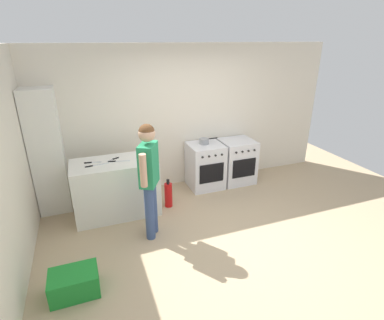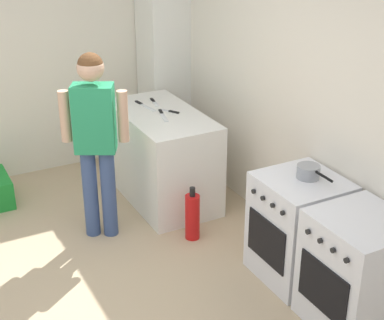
{
  "view_description": "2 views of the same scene",
  "coord_description": "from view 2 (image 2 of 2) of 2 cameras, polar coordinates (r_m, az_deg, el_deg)",
  "views": [
    {
      "loc": [
        -1.69,
        -3.21,
        2.66
      ],
      "look_at": [
        -0.25,
        0.68,
        0.97
      ],
      "focal_mm": 28.0,
      "sensor_mm": 36.0,
      "label": 1
    },
    {
      "loc": [
        3.45,
        -1.01,
        2.81
      ],
      "look_at": [
        -0.2,
        0.93,
        0.93
      ],
      "focal_mm": 55.0,
      "sensor_mm": 36.0,
      "label": 2
    }
  ],
  "objects": [
    {
      "name": "knife_paring",
      "position": [
        5.64,
        -2.03,
        4.74
      ],
      "size": [
        0.2,
        0.12,
        0.01
      ],
      "color": "silver",
      "rests_on": "counter_unit"
    },
    {
      "name": "knife_carving",
      "position": [
        5.55,
        -2.84,
        4.38
      ],
      "size": [
        0.33,
        0.11,
        0.01
      ],
      "color": "silver",
      "rests_on": "counter_unit"
    },
    {
      "name": "person",
      "position": [
        4.98,
        -9.39,
        2.82
      ],
      "size": [
        0.34,
        0.51,
        1.66
      ],
      "color": "#384C7A",
      "rests_on": "ground"
    },
    {
      "name": "side_wall_left",
      "position": [
        6.39,
        -14.61,
        10.05
      ],
      "size": [
        0.1,
        3.1,
        2.6
      ],
      "primitive_type": "cube",
      "color": "silver",
      "rests_on": "ground"
    },
    {
      "name": "knife_bread",
      "position": [
        5.82,
        -4.65,
        5.29
      ],
      "size": [
        0.35,
        0.08,
        0.01
      ],
      "color": "silver",
      "rests_on": "counter_unit"
    },
    {
      "name": "fire_extinguisher",
      "position": [
        5.19,
        0.04,
        -5.49
      ],
      "size": [
        0.13,
        0.13,
        0.5
      ],
      "color": "red",
      "rests_on": "ground"
    },
    {
      "name": "larder_cabinet",
      "position": [
        6.6,
        -2.78,
        8.55
      ],
      "size": [
        0.48,
        0.44,
        2.0
      ],
      "primitive_type": "cube",
      "color": "silver",
      "rests_on": "ground"
    },
    {
      "name": "counter_unit",
      "position": [
        5.79,
        -2.93,
        0.39
      ],
      "size": [
        1.3,
        0.7,
        0.9
      ],
      "primitive_type": "cube",
      "color": "silver",
      "rests_on": "ground"
    },
    {
      "name": "pot",
      "position": [
        4.5,
        11.24,
        -1.12
      ],
      "size": [
        0.36,
        0.18,
        0.1
      ],
      "color": "gray",
      "rests_on": "oven_left"
    },
    {
      "name": "ground_plane",
      "position": [
        4.57,
        -9.42,
        -13.92
      ],
      "size": [
        8.0,
        8.0,
        0.0
      ],
      "primitive_type": "plane",
      "color": "tan"
    },
    {
      "name": "back_wall",
      "position": [
        4.79,
        12.09,
        5.55
      ],
      "size": [
        6.0,
        0.1,
        2.6
      ],
      "primitive_type": "cube",
      "color": "silver",
      "rests_on": "ground"
    },
    {
      "name": "oven_right",
      "position": [
        4.28,
        15.78,
        -10.45
      ],
      "size": [
        0.63,
        0.62,
        0.85
      ],
      "color": "silver",
      "rests_on": "ground"
    },
    {
      "name": "oven_left",
      "position": [
        4.69,
        10.3,
        -6.52
      ],
      "size": [
        0.62,
        0.62,
        0.85
      ],
      "color": "silver",
      "rests_on": "ground"
    },
    {
      "name": "knife_utility",
      "position": [
        5.91,
        -3.69,
        5.64
      ],
      "size": [
        0.25,
        0.07,
        0.01
      ],
      "color": "silver",
      "rests_on": "counter_unit"
    }
  ]
}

